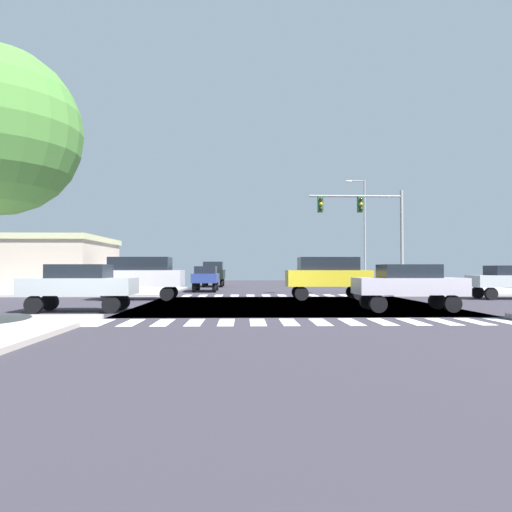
{
  "coord_description": "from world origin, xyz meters",
  "views": [
    {
      "loc": [
        -2.22,
        -22.11,
        1.71
      ],
      "look_at": [
        -1.44,
        5.83,
        2.47
      ],
      "focal_mm": 32.56,
      "sensor_mm": 36.0,
      "label": 1
    }
  ],
  "objects_px": {
    "street_lamp": "(362,224)",
    "sedan_inner_4": "(80,284)",
    "traffic_signal_mast": "(367,218)",
    "sedan_middle_3": "(206,277)",
    "bank_building": "(10,264)",
    "pickup_farside_1": "(214,273)",
    "sedan_crossing_1": "(409,283)",
    "suv_queued_2": "(328,274)",
    "sedan_leading_2": "(510,279)",
    "suv_trailing_3": "(141,274)"
  },
  "relations": [
    {
      "from": "sedan_leading_2",
      "to": "bank_building",
      "type": "bearing_deg",
      "value": -106.64
    },
    {
      "from": "street_lamp",
      "to": "pickup_farside_1",
      "type": "xyz_separation_m",
      "value": [
        -13.08,
        4.27,
        -4.23
      ]
    },
    {
      "from": "street_lamp",
      "to": "sedan_leading_2",
      "type": "relative_size",
      "value": 2.19
    },
    {
      "from": "sedan_leading_2",
      "to": "sedan_middle_3",
      "type": "bearing_deg",
      "value": -117.33
    },
    {
      "from": "suv_queued_2",
      "to": "sedan_inner_4",
      "type": "xyz_separation_m",
      "value": [
        -11.2,
        -7.0,
        -0.28
      ]
    },
    {
      "from": "traffic_signal_mast",
      "to": "sedan_inner_4",
      "type": "relative_size",
      "value": 1.58
    },
    {
      "from": "street_lamp",
      "to": "suv_queued_2",
      "type": "bearing_deg",
      "value": -111.69
    },
    {
      "from": "pickup_farside_1",
      "to": "sedan_leading_2",
      "type": "height_order",
      "value": "pickup_farside_1"
    },
    {
      "from": "street_lamp",
      "to": "suv_queued_2",
      "type": "height_order",
      "value": "street_lamp"
    },
    {
      "from": "traffic_signal_mast",
      "to": "pickup_farside_1",
      "type": "height_order",
      "value": "traffic_signal_mast"
    },
    {
      "from": "sedan_crossing_1",
      "to": "sedan_inner_4",
      "type": "xyz_separation_m",
      "value": [
        -13.2,
        0.0,
        0.0
      ]
    },
    {
      "from": "sedan_middle_3",
      "to": "sedan_inner_4",
      "type": "distance_m",
      "value": 16.59
    },
    {
      "from": "street_lamp",
      "to": "sedan_inner_4",
      "type": "height_order",
      "value": "street_lamp"
    },
    {
      "from": "street_lamp",
      "to": "traffic_signal_mast",
      "type": "bearing_deg",
      "value": -103.03
    },
    {
      "from": "traffic_signal_mast",
      "to": "sedan_middle_3",
      "type": "height_order",
      "value": "traffic_signal_mast"
    },
    {
      "from": "bank_building",
      "to": "suv_trailing_3",
      "type": "xyz_separation_m",
      "value": [
        11.91,
        -9.71,
        -0.65
      ]
    },
    {
      "from": "sedan_inner_4",
      "to": "sedan_middle_3",
      "type": "bearing_deg",
      "value": -12.93
    },
    {
      "from": "street_lamp",
      "to": "bank_building",
      "type": "height_order",
      "value": "street_lamp"
    },
    {
      "from": "sedan_leading_2",
      "to": "suv_trailing_3",
      "type": "bearing_deg",
      "value": -90.0
    },
    {
      "from": "pickup_farside_1",
      "to": "sedan_inner_4",
      "type": "xyz_separation_m",
      "value": [
        -3.71,
        -25.33,
        -0.17
      ]
    },
    {
      "from": "bank_building",
      "to": "pickup_farside_1",
      "type": "distance_m",
      "value": 17.1
    },
    {
      "from": "sedan_inner_4",
      "to": "sedan_crossing_1",
      "type": "bearing_deg",
      "value": -90.0
    },
    {
      "from": "street_lamp",
      "to": "sedan_leading_2",
      "type": "bearing_deg",
      "value": -71.67
    },
    {
      "from": "bank_building",
      "to": "pickup_farside_1",
      "type": "relative_size",
      "value": 3.08
    },
    {
      "from": "suv_queued_2",
      "to": "sedan_leading_2",
      "type": "height_order",
      "value": "suv_queued_2"
    },
    {
      "from": "pickup_farside_1",
      "to": "sedan_crossing_1",
      "type": "xyz_separation_m",
      "value": [
        9.49,
        -25.33,
        -0.17
      ]
    },
    {
      "from": "street_lamp",
      "to": "sedan_middle_3",
      "type": "bearing_deg",
      "value": -159.5
    },
    {
      "from": "street_lamp",
      "to": "sedan_inner_4",
      "type": "bearing_deg",
      "value": -128.57
    },
    {
      "from": "pickup_farside_1",
      "to": "sedan_inner_4",
      "type": "distance_m",
      "value": 25.61
    },
    {
      "from": "traffic_signal_mast",
      "to": "bank_building",
      "type": "distance_m",
      "value": 26.31
    },
    {
      "from": "sedan_middle_3",
      "to": "suv_queued_2",
      "type": "bearing_deg",
      "value": 129.24
    },
    {
      "from": "suv_queued_2",
      "to": "sedan_leading_2",
      "type": "bearing_deg",
      "value": 90.0
    },
    {
      "from": "traffic_signal_mast",
      "to": "pickup_farside_1",
      "type": "distance_m",
      "value": 18.2
    },
    {
      "from": "suv_queued_2",
      "to": "bank_building",
      "type": "bearing_deg",
      "value": -113.59
    },
    {
      "from": "street_lamp",
      "to": "suv_queued_2",
      "type": "relative_size",
      "value": 2.05
    },
    {
      "from": "suv_queued_2",
      "to": "sedan_leading_2",
      "type": "relative_size",
      "value": 1.07
    },
    {
      "from": "sedan_middle_3",
      "to": "street_lamp",
      "type": "bearing_deg",
      "value": -159.5
    },
    {
      "from": "sedan_crossing_1",
      "to": "sedan_middle_3",
      "type": "height_order",
      "value": "same"
    },
    {
      "from": "sedan_crossing_1",
      "to": "bank_building",
      "type": "bearing_deg",
      "value": 55.41
    },
    {
      "from": "traffic_signal_mast",
      "to": "sedan_middle_3",
      "type": "distance_m",
      "value": 12.52
    },
    {
      "from": "traffic_signal_mast",
      "to": "suv_queued_2",
      "type": "distance_m",
      "value": 6.42
    },
    {
      "from": "bank_building",
      "to": "suv_trailing_3",
      "type": "height_order",
      "value": "bank_building"
    },
    {
      "from": "bank_building",
      "to": "sedan_inner_4",
      "type": "xyz_separation_m",
      "value": [
        11.04,
        -16.71,
        -0.93
      ]
    },
    {
      "from": "sedan_leading_2",
      "to": "sedan_inner_4",
      "type": "relative_size",
      "value": 1.0
    },
    {
      "from": "suv_trailing_3",
      "to": "sedan_middle_3",
      "type": "height_order",
      "value": "suv_trailing_3"
    },
    {
      "from": "bank_building",
      "to": "sedan_middle_3",
      "type": "relative_size",
      "value": 3.66
    },
    {
      "from": "street_lamp",
      "to": "sedan_inner_4",
      "type": "relative_size",
      "value": 2.19
    },
    {
      "from": "suv_queued_2",
      "to": "sedan_middle_3",
      "type": "bearing_deg",
      "value": -140.76
    },
    {
      "from": "traffic_signal_mast",
      "to": "sedan_crossing_1",
      "type": "relative_size",
      "value": 1.58
    },
    {
      "from": "sedan_crossing_1",
      "to": "suv_trailing_3",
      "type": "bearing_deg",
      "value": 60.41
    }
  ]
}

